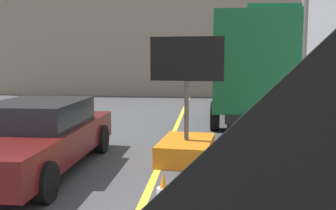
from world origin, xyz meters
The scene contains 6 objects.
arrow_board_trailer centered at (0.54, 9.19, 0.48)m, with size 1.60×1.90×2.70m.
box_truck centered at (2.42, 14.69, 1.89)m, with size 2.72×7.60×3.54m.
pickup_car centered at (-2.42, 8.08, 0.70)m, with size 2.04×4.88×1.38m.
highway_guide_sign centered at (4.76, 20.18, 3.42)m, with size 2.78×0.39×5.00m.
far_building_block centered at (-3.24, 27.25, 3.86)m, with size 19.30×8.70×7.71m, color gray.
traffic_cone_mid_lane centered at (0.37, 6.08, 0.33)m, with size 0.36×0.36×0.67m.
Camera 1 is at (0.96, 0.77, 2.27)m, focal length 41.62 mm.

